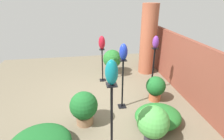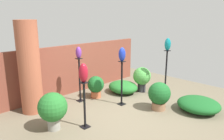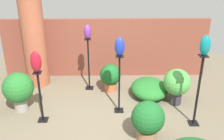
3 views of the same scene
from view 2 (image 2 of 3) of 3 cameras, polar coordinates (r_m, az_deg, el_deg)
The scene contains 17 objects.
ground_plane at distance 6.06m, azimuth 3.87°, elevation -10.96°, with size 8.00×8.00×0.00m, color #6B604C.
brick_wall_back at distance 7.50m, azimuth -9.64°, elevation 0.38°, with size 5.60×0.12×1.63m, color brown.
brick_pillar at distance 6.12m, azimuth -20.76°, elevation 0.57°, with size 0.57×0.57×2.46m, color #9E5138.
pedestal_teal at distance 7.19m, azimuth 13.87°, elevation -1.38°, with size 0.20×0.20×1.50m.
pedestal_ruby at distance 5.15m, azimuth -7.18°, elevation -9.60°, with size 0.20×0.20×1.11m.
pedestal_violet at distance 6.67m, azimuth -8.44°, elevation -3.06°, with size 0.20×0.20×1.34m.
pedestal_cobalt at distance 6.36m, azimuth 2.56°, elevation -3.91°, with size 0.20×0.20×1.31m.
art_vase_teal at distance 7.00m, azimuth 14.35°, elevation 6.52°, with size 0.19×0.19×0.38m, color #0F727A.
art_vase_ruby at distance 4.88m, azimuth -7.47°, elevation -0.75°, with size 0.21×0.21×0.43m, color maroon.
art_vase_violet at distance 6.47m, azimuth -8.72°, elevation 4.54°, with size 0.17×0.18×0.35m, color #6B2D8C.
art_vase_cobalt at distance 6.14m, azimuth 2.65°, elevation 4.12°, with size 0.20×0.19×0.39m, color #192D9E.
potted_plant_front_left at distance 7.53m, azimuth 7.82°, elevation -1.84°, with size 0.61×0.61×0.86m.
potted_plant_mid_right at distance 6.21m, azimuth 12.24°, elevation -6.33°, with size 0.62×0.62×0.78m.
potted_plant_back_center at distance 6.97m, azimuth -4.26°, elevation -4.07°, with size 0.53×0.53×0.70m.
potted_plant_near_pillar at distance 5.19m, azimuth -15.23°, elevation -9.60°, with size 0.67×0.67×0.89m.
foliage_bed_east at distance 6.52m, azimuth 21.68°, elevation -8.36°, with size 1.09×1.15×0.37m, color #195923.
foliage_bed_west at distance 7.44m, azimuth 2.89°, elevation -4.46°, with size 0.89×1.05×0.40m, color #236B28.
Camera 2 is at (-4.11, -3.64, 2.57)m, focal length 35.00 mm.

